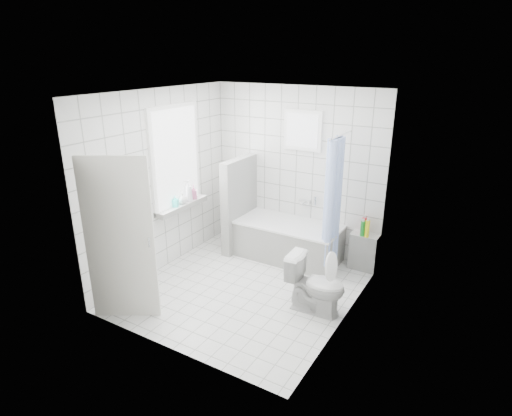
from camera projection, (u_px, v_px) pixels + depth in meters
The scene contains 19 objects.
ground at pixel (246, 288), 5.86m from camera, with size 3.00×3.00×0.00m, color white.
ceiling at pixel (244, 93), 4.97m from camera, with size 3.00×3.00×0.00m, color white.
wall_back at pixel (296, 172), 6.63m from camera, with size 2.80×0.02×2.60m, color white.
wall_front at pixel (164, 240), 4.20m from camera, with size 2.80×0.02×2.60m, color white.
wall_left at pixel (162, 182), 6.09m from camera, with size 0.02×3.00×2.60m, color white.
wall_right at pixel (351, 219), 4.75m from camera, with size 0.02×3.00×2.60m, color white.
window_left at pixel (177, 158), 6.21m from camera, with size 0.01×0.90×1.40m, color white.
window_back at pixel (302, 131), 6.32m from camera, with size 0.50×0.01×0.50m, color white.
window_sill at pixel (182, 206), 6.44m from camera, with size 0.18×1.02×0.08m, color white.
door at pixel (120, 241), 4.92m from camera, with size 0.04×0.80×2.00m, color silver.
bathtub at pixel (288, 241), 6.63m from camera, with size 1.60×0.77×0.58m.
partition_wall at pixel (239, 204), 6.85m from camera, with size 0.15×0.85×1.50m, color white.
tiled_ledge at pixel (364, 251), 6.31m from camera, with size 0.40×0.24×0.55m, color white.
toilet at pixel (316, 285), 5.23m from camera, with size 0.41×0.72×0.73m, color white.
curtain_rod at pixel (341, 136), 5.67m from camera, with size 0.02×0.02×0.80m, color silver.
shower_curtain at pixel (333, 202), 5.87m from camera, with size 0.14×0.48×1.78m, color #4D74E3, non-canonical shape.
tub_faucet at pixel (305, 202), 6.66m from camera, with size 0.18×0.06×0.06m, color silver.
sill_bottles at pixel (186, 194), 6.46m from camera, with size 0.18×0.55×0.33m.
ledge_bottles at pixel (365, 228), 6.14m from camera, with size 0.14×0.18×0.25m.
Camera 1 is at (2.74, -4.34, 3.04)m, focal length 30.00 mm.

